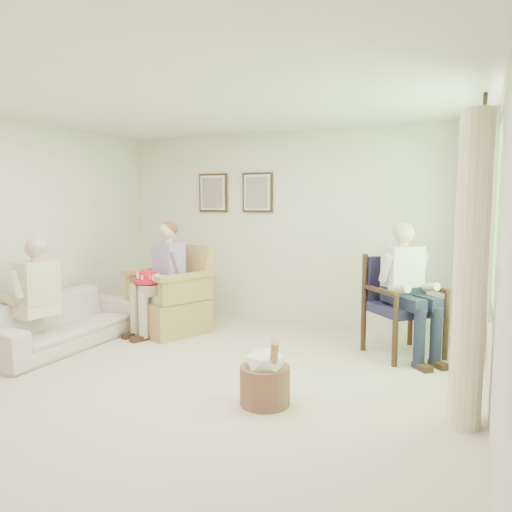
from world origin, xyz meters
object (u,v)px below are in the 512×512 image
Objects in this scene: wicker_armchair at (171,304)px; person_wicker at (164,270)px; red_hat at (148,278)px; person_sofa at (32,291)px; wood_armchair at (405,301)px; sofa at (62,321)px; hatbox at (265,376)px; person_dark at (404,280)px.

person_wicker is at bearing -67.10° from wicker_armchair.
person_wicker is at bearing 61.03° from red_hat.
person_wicker is at bearing 155.59° from person_sofa.
sofa is (-3.63, -1.33, -0.28)m from wood_armchair.
wood_armchair is 4.02m from person_sofa.
wicker_armchair is 2.60m from hatbox.
sofa is 2.84m from hatbox.
person_dark is (3.63, 1.16, 0.54)m from sofa.
hatbox is (2.01, -1.66, -0.11)m from wicker_armchair.
person_sofa reaches higher than wood_armchair.
person_sofa reaches higher than sofa.
sofa is 0.57m from person_sofa.
person_sofa is (-0.77, -1.32, -0.10)m from person_wicker.
person_wicker is at bearing 140.88° from person_dark.
red_hat is 2.54m from hatbox.
person_dark reaches higher than wicker_armchair.
person_sofa is at bearing 159.45° from person_dark.
person_wicker is at bearing -39.73° from sofa.
red_hat is at bearing 155.39° from person_sofa.
red_hat is at bearing -96.07° from person_wicker.
wicker_armchair reaches higher than hatbox.
wood_armchair is at bearing 11.19° from red_hat.
wood_armchair is 0.84× the size of person_sofa.
person_wicker is 2.87m from person_dark.
hatbox is (2.11, -1.33, -0.49)m from red_hat.
wood_armchair is 3.02m from red_hat.
sofa is at bearing -174.17° from person_sofa.
wicker_armchair is 0.88× the size of person_sofa.
person_dark is at bearing -133.70° from wood_armchair.
red_hat is (0.67, 0.75, 0.43)m from sofa.
person_sofa is at bearing 180.00° from sofa.
person_wicker is 2.28× the size of hatbox.
wood_armchair is (2.86, 0.26, 0.23)m from wicker_armchair.
wicker_armchair is 0.55× the size of sofa.
person_dark is at bearing 27.48° from person_wicker.
person_dark is (2.86, 0.23, 0.03)m from person_wicker.
person_sofa is 1.32m from red_hat.
person_wicker is 0.98× the size of person_dark.
person_dark is at bearing 118.99° from person_sofa.
wicker_armchair reaches higher than sofa.
sofa is 1.60× the size of person_sofa.
wicker_armchair is at bearing 72.84° from red_hat.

